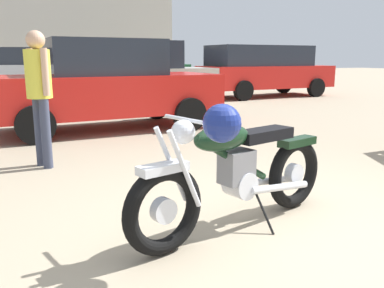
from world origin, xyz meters
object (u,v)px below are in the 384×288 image
(vintage_motorcycle, at_px, (236,170))
(red_hatchback_near, at_px, (131,67))
(dark_sedan_left, at_px, (139,73))
(white_estate_far, at_px, (3,68))
(bystander, at_px, (39,85))
(silver_sedan_mid, at_px, (264,69))
(pale_sedan_back, at_px, (105,85))

(vintage_motorcycle, distance_m, red_hatchback_near, 15.02)
(dark_sedan_left, height_order, white_estate_far, dark_sedan_left)
(white_estate_far, relative_size, red_hatchback_near, 1.00)
(bystander, relative_size, silver_sedan_mid, 0.34)
(bystander, xyz_separation_m, pale_sedan_back, (1.22, 2.44, -0.18))
(pale_sedan_back, distance_m, silver_sedan_mid, 7.79)
(vintage_motorcycle, bearing_deg, bystander, -80.26)
(vintage_motorcycle, height_order, bystander, bystander)
(dark_sedan_left, relative_size, white_estate_far, 0.79)
(dark_sedan_left, distance_m, silver_sedan_mid, 4.98)
(silver_sedan_mid, bearing_deg, red_hatchback_near, 119.53)
(vintage_motorcycle, relative_size, silver_sedan_mid, 0.42)
(bystander, distance_m, silver_sedan_mid, 10.28)
(pale_sedan_back, distance_m, red_hatchback_near, 10.13)
(bystander, relative_size, dark_sedan_left, 0.42)
(bystander, distance_m, dark_sedan_left, 6.27)
(dark_sedan_left, height_order, silver_sedan_mid, dark_sedan_left)
(bystander, bearing_deg, white_estate_far, -108.83)
(red_hatchback_near, bearing_deg, dark_sedan_left, -91.84)
(white_estate_far, xyz_separation_m, red_hatchback_near, (5.06, -1.00, 0.00))
(bystander, height_order, white_estate_far, white_estate_far)
(bystander, relative_size, pale_sedan_back, 0.38)
(vintage_motorcycle, xyz_separation_m, dark_sedan_left, (1.42, 8.25, 0.43))
(vintage_motorcycle, relative_size, white_estate_far, 0.41)
(vintage_motorcycle, bearing_deg, white_estate_far, -98.75)
(silver_sedan_mid, height_order, white_estate_far, same)
(silver_sedan_mid, bearing_deg, vintage_motorcycle, -127.07)
(dark_sedan_left, distance_m, red_hatchback_near, 6.64)
(bystander, bearing_deg, silver_sedan_mid, -160.04)
(bystander, distance_m, red_hatchback_near, 12.82)
(white_estate_far, distance_m, red_hatchback_near, 5.16)
(dark_sedan_left, height_order, red_hatchback_near, dark_sedan_left)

